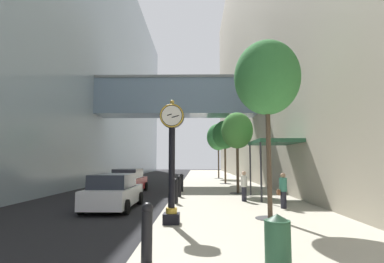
{
  "coord_description": "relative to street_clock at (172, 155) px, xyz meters",
  "views": [
    {
      "loc": [
        1.47,
        -2.92,
        2.24
      ],
      "look_at": [
        1.07,
        22.83,
        4.75
      ],
      "focal_mm": 28.6,
      "sensor_mm": 36.0,
      "label": 1
    }
  ],
  "objects": [
    {
      "name": "street_clock",
      "position": [
        0.0,
        0.0,
        0.0
      ],
      "size": [
        0.84,
        0.55,
        4.24
      ],
      "color": "black",
      "rests_on": "sidewalk_right"
    },
    {
      "name": "pedestrian_by_clock",
      "position": [
        3.37,
        5.88,
        -1.49
      ],
      "size": [
        0.45,
        0.45,
        1.58
      ],
      "color": "#23232D",
      "rests_on": "sidewalk_right"
    },
    {
      "name": "street_tree_near",
      "position": [
        3.56,
        0.98,
        2.95
      ],
      "size": [
        2.5,
        2.5,
        6.75
      ],
      "color": "#333335",
      "rests_on": "sidewalk_right"
    },
    {
      "name": "street_tree_mid_far",
      "position": [
        3.56,
        18.65,
        2.29
      ],
      "size": [
        2.36,
        2.36,
        6.0
      ],
      "color": "#333335",
      "rests_on": "sidewalk_right"
    },
    {
      "name": "ground_plane",
      "position": [
        -0.61,
        19.37,
        -2.46
      ],
      "size": [
        110.0,
        110.0,
        0.0
      ],
      "primitive_type": "plane",
      "color": "black",
      "rests_on": "ground"
    },
    {
      "name": "car_red_near",
      "position": [
        -4.0,
        11.38,
        -1.64
      ],
      "size": [
        2.13,
        4.7,
        1.71
      ],
      "color": "#AD191E",
      "rests_on": "ground"
    },
    {
      "name": "bollard_sixth",
      "position": [
        -0.19,
        10.94,
        -1.68
      ],
      "size": [
        0.24,
        0.24,
        1.23
      ],
      "color": "black",
      "rests_on": "sidewalk_right"
    },
    {
      "name": "street_tree_mid_near",
      "position": [
        3.56,
        9.82,
        1.8
      ],
      "size": [
        2.1,
        2.1,
        5.36
      ],
      "color": "#333335",
      "rests_on": "sidewalk_right"
    },
    {
      "name": "building_block_right",
      "position": [
        11.03,
        22.37,
        14.47
      ],
      "size": [
        9.0,
        80.0,
        33.87
      ],
      "color": "#A89E89",
      "rests_on": "ground"
    },
    {
      "name": "bollard_fourth",
      "position": [
        -0.19,
        4.98,
        -1.68
      ],
      "size": [
        0.24,
        0.24,
        1.23
      ],
      "color": "black",
      "rests_on": "sidewalk_right"
    },
    {
      "name": "sidewalk_right",
      "position": [
        2.96,
        22.37,
        -2.39
      ],
      "size": [
        7.14,
        80.0,
        0.14
      ],
      "primitive_type": "cube",
      "color": "#ADA593",
      "rests_on": "ground"
    },
    {
      "name": "bollard_nearest",
      "position": [
        -0.19,
        -3.95,
        -1.68
      ],
      "size": [
        0.24,
        0.24,
        1.23
      ],
      "color": "black",
      "rests_on": "sidewalk_right"
    },
    {
      "name": "trash_bin",
      "position": [
        2.48,
        -4.23,
        -1.79
      ],
      "size": [
        0.53,
        0.53,
        1.05
      ],
      "color": "#234C33",
      "rests_on": "sidewalk_right"
    },
    {
      "name": "bollard_fifth",
      "position": [
        -0.19,
        7.96,
        -1.68
      ],
      "size": [
        0.24,
        0.24,
        1.23
      ],
      "color": "black",
      "rests_on": "sidewalk_right"
    },
    {
      "name": "car_white_mid",
      "position": [
        -3.06,
        3.99,
        -1.66
      ],
      "size": [
        2.12,
        4.55,
        1.65
      ],
      "color": "silver",
      "rests_on": "ground"
    },
    {
      "name": "bollard_third",
      "position": [
        -0.19,
        2.0,
        -1.68
      ],
      "size": [
        0.24,
        0.24,
        1.23
      ],
      "color": "black",
      "rests_on": "sidewalk_right"
    },
    {
      "name": "building_block_left",
      "position": [
        -13.14,
        22.34,
        11.69
      ],
      "size": [
        24.58,
        80.0,
        28.4
      ],
      "color": "#93A8B7",
      "rests_on": "ground"
    },
    {
      "name": "pedestrian_walking",
      "position": [
        4.75,
        3.47,
        -1.5
      ],
      "size": [
        0.47,
        0.36,
        1.58
      ],
      "color": "#23232D",
      "rests_on": "sidewalk_right"
    },
    {
      "name": "street_tree_far",
      "position": [
        3.56,
        27.48,
        2.78
      ],
      "size": [
        2.89,
        2.89,
        6.78
      ],
      "color": "#333335",
      "rests_on": "sidewalk_right"
    },
    {
      "name": "storefront_awning",
      "position": [
        5.29,
        7.16,
        0.82
      ],
      "size": [
        2.4,
        3.6,
        3.3
      ],
      "color": "#235138",
      "rests_on": "sidewalk_right"
    }
  ]
}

